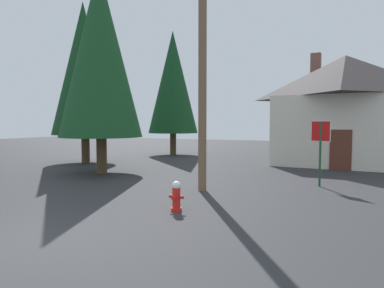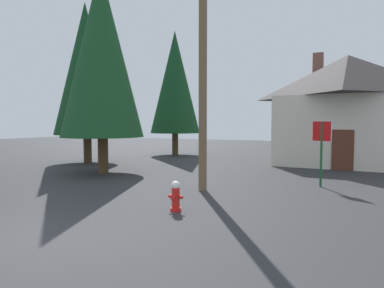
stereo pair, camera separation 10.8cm
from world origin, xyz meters
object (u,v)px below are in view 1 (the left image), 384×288
at_px(fire_hydrant, 176,196).
at_px(pine_tree_tall_left, 173,82).
at_px(pine_tree_mid_left, 84,69).
at_px(pine_tree_short_left, 100,53).
at_px(stop_sign_far, 321,140).
at_px(house, 344,107).
at_px(utility_pole, 203,46).

height_order(fire_hydrant, pine_tree_tall_left, pine_tree_tall_left).
distance_m(pine_tree_mid_left, pine_tree_short_left, 4.53).
height_order(fire_hydrant, pine_tree_mid_left, pine_tree_mid_left).
distance_m(stop_sign_far, pine_tree_mid_left, 13.59).
height_order(house, pine_tree_short_left, pine_tree_short_left).
distance_m(pine_tree_tall_left, pine_tree_short_left, 9.37).
bearing_deg(pine_tree_short_left, pine_tree_tall_left, 97.05).
bearing_deg(house, fire_hydrant, -106.39).
height_order(pine_tree_tall_left, pine_tree_mid_left, pine_tree_mid_left).
distance_m(house, pine_tree_mid_left, 15.23).
bearing_deg(house, stop_sign_far, -95.37).
bearing_deg(stop_sign_far, pine_tree_short_left, -175.60).
bearing_deg(fire_hydrant, stop_sign_far, 58.31).
bearing_deg(utility_pole, house, 67.81).
relative_size(stop_sign_far, pine_tree_mid_left, 0.26).
distance_m(stop_sign_far, house, 8.59).
height_order(utility_pole, house, utility_pole).
relative_size(stop_sign_far, house, 0.31).
xyz_separation_m(utility_pole, pine_tree_tall_left, (-6.89, 11.01, 0.35)).
bearing_deg(pine_tree_mid_left, pine_tree_short_left, -38.87).
height_order(fire_hydrant, utility_pole, utility_pole).
bearing_deg(pine_tree_tall_left, fire_hydrant, -62.09).
bearing_deg(house, pine_tree_mid_left, -155.29).
bearing_deg(pine_tree_short_left, stop_sign_far, 4.40).
bearing_deg(pine_tree_tall_left, stop_sign_far, -39.19).
relative_size(fire_hydrant, utility_pole, 0.09).
bearing_deg(house, utility_pole, -112.19).
xyz_separation_m(utility_pole, pine_tree_short_left, (-5.74, 1.71, 0.60)).
xyz_separation_m(fire_hydrant, pine_tree_tall_left, (-7.30, 13.79, 4.86)).
bearing_deg(pine_tree_mid_left, pine_tree_tall_left, 69.79).
bearing_deg(stop_sign_far, pine_tree_mid_left, 170.66).
height_order(pine_tree_tall_left, pine_tree_short_left, pine_tree_short_left).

